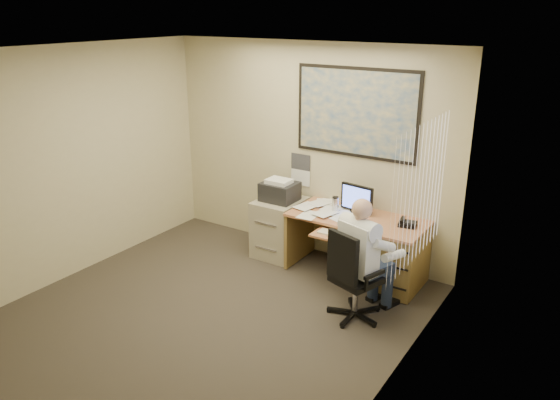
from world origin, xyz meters
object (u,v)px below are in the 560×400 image
Objects in this scene: desk at (383,247)px; filing_cabinet at (280,222)px; person at (359,259)px; office_chair at (355,294)px.

filing_cabinet is (-1.43, -0.01, 0.00)m from desk.
person is (0.07, -0.84, 0.21)m from desk.
filing_cabinet is 1.73m from person.
filing_cabinet is at bearing -179.68° from desk.
desk is 1.43m from filing_cabinet.
person is at bearing -29.06° from filing_cabinet.
desk is 0.87m from person.
office_chair is (0.09, -0.92, -0.15)m from desk.
desk reaches higher than filing_cabinet.
filing_cabinet is 1.77m from office_chair.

